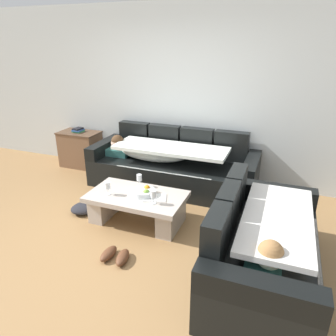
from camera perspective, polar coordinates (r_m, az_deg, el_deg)
ground_plane at (r=3.78m, az=-9.76°, el=-12.77°), size 14.00×14.00×0.00m
back_wall at (r=5.13m, az=1.70°, el=13.17°), size 9.00×0.10×2.70m
couch_along_wall at (r=4.89m, az=0.39°, el=0.30°), size 2.55×0.92×0.88m
couch_near_window at (r=3.19m, az=16.84°, el=-13.56°), size 0.92×1.81×0.88m
coffee_table at (r=3.98m, az=-5.65°, el=-6.62°), size 1.20×0.68×0.38m
fruit_bowl at (r=3.87m, az=-4.28°, el=-4.40°), size 0.28×0.28×0.10m
wine_glass_near_left at (r=3.92m, az=-10.94°, el=-3.21°), size 0.07×0.07×0.17m
wine_glass_near_right at (r=3.64m, az=-2.67°, el=-4.86°), size 0.07×0.07×0.17m
wine_glass_far_back at (r=4.07m, az=-5.19°, el=-1.86°), size 0.07×0.07×0.17m
open_magazine at (r=3.81m, az=-2.45°, el=-5.41°), size 0.33×0.29×0.01m
side_cabinet at (r=5.93m, az=-15.61°, el=3.33°), size 0.72×0.44×0.64m
book_stack_on_cabinet at (r=5.84m, az=-16.03°, el=6.65°), size 0.18×0.20×0.07m
pair_of_shoes at (r=3.47m, az=-9.53°, el=-15.42°), size 0.32×0.29×0.09m
crumpled_garment at (r=4.40m, az=-14.71°, el=-6.97°), size 0.50×0.51×0.12m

